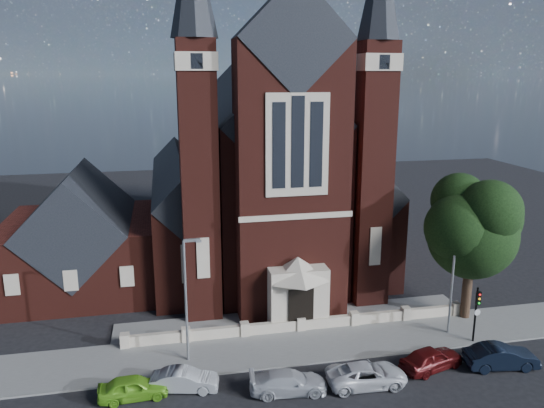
{
  "coord_description": "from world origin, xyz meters",
  "views": [
    {
      "loc": [
        -8.99,
        -26.63,
        17.67
      ],
      "look_at": [
        -0.91,
        12.0,
        7.99
      ],
      "focal_mm": 35.0,
      "sensor_mm": 36.0,
      "label": 1
    }
  ],
  "objects": [
    {
      "name": "forecourt_wall",
      "position": [
        0.0,
        6.5,
        0.0
      ],
      "size": [
        24.0,
        0.4,
        0.9
      ],
      "primitive_type": "cube",
      "color": "#C3B29B",
      "rests_on": "ground"
    },
    {
      "name": "car_dark_red",
      "position": [
        6.58,
        0.04,
        0.71
      ],
      "size": [
        4.49,
        2.84,
        1.42
      ],
      "primitive_type": "imported",
      "rotation": [
        0.0,
        0.0,
        1.87
      ],
      "color": "#4F0D0E",
      "rests_on": "ground"
    },
    {
      "name": "car_white_suv",
      "position": [
        2.06,
        -0.78,
        0.66
      ],
      "size": [
        4.82,
        2.38,
        1.31
      ],
      "primitive_type": "imported",
      "rotation": [
        0.0,
        0.0,
        1.53
      ],
      "color": "white",
      "rests_on": "ground"
    },
    {
      "name": "car_silver_a",
      "position": [
        -8.36,
        0.88,
        0.64
      ],
      "size": [
        4.04,
        2.05,
        1.27
      ],
      "primitive_type": "imported",
      "rotation": [
        0.0,
        0.0,
        1.38
      ],
      "color": "#9EA2A5",
      "rests_on": "ground"
    },
    {
      "name": "street_lamp_right",
      "position": [
        10.09,
        4.0,
        4.6
      ],
      "size": [
        1.16,
        0.22,
        8.09
      ],
      "color": "gray",
      "rests_on": "ground"
    },
    {
      "name": "ground",
      "position": [
        0.0,
        15.0,
        0.0
      ],
      "size": [
        120.0,
        120.0,
        0.0
      ],
      "primitive_type": "plane",
      "color": "black",
      "rests_on": "ground"
    },
    {
      "name": "parish_hall",
      "position": [
        -16.0,
        18.0,
        4.01
      ],
      "size": [
        12.0,
        12.2,
        10.24
      ],
      "color": "#481A13",
      "rests_on": "ground"
    },
    {
      "name": "car_silver_b",
      "position": [
        -2.59,
        -0.57,
        0.64
      ],
      "size": [
        4.61,
        2.25,
        1.29
      ],
      "primitive_type": "imported",
      "rotation": [
        0.0,
        0.0,
        1.47
      ],
      "color": "silver",
      "rests_on": "ground"
    },
    {
      "name": "car_lime_van",
      "position": [
        -11.2,
        0.69,
        0.66
      ],
      "size": [
        3.95,
        1.77,
        1.32
      ],
      "primitive_type": "imported",
      "rotation": [
        0.0,
        0.0,
        1.63
      ],
      "color": "#6BB824",
      "rests_on": "ground"
    },
    {
      "name": "pavement_strip",
      "position": [
        0.0,
        4.5,
        0.0
      ],
      "size": [
        60.0,
        5.0,
        0.12
      ],
      "primitive_type": "cube",
      "color": "slate",
      "rests_on": "ground"
    },
    {
      "name": "street_lamp_left",
      "position": [
        -7.91,
        4.0,
        4.6
      ],
      "size": [
        1.16,
        0.22,
        8.09
      ],
      "color": "gray",
      "rests_on": "ground"
    },
    {
      "name": "forecourt_paving",
      "position": [
        0.0,
        8.5,
        0.0
      ],
      "size": [
        26.0,
        3.0,
        0.14
      ],
      "primitive_type": "cube",
      "color": "slate",
      "rests_on": "ground"
    },
    {
      "name": "traffic_signal",
      "position": [
        11.0,
        2.43,
        2.58
      ],
      "size": [
        0.28,
        0.42,
        4.0
      ],
      "color": "black",
      "rests_on": "ground"
    },
    {
      "name": "car_navy",
      "position": [
        10.87,
        -0.69,
        0.74
      ],
      "size": [
        4.62,
        2.09,
        1.47
      ],
      "primitive_type": "imported",
      "rotation": [
        0.0,
        0.0,
        1.45
      ],
      "color": "black",
      "rests_on": "ground"
    },
    {
      "name": "church",
      "position": [
        -0.0,
        22.94,
        8.19
      ],
      "size": [
        20.01,
        34.9,
        29.2
      ],
      "color": "#481A13",
      "rests_on": "ground"
    },
    {
      "name": "street_tree",
      "position": [
        12.6,
        5.71,
        6.96
      ],
      "size": [
        6.4,
        6.6,
        10.7
      ],
      "color": "black",
      "rests_on": "ground"
    }
  ]
}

